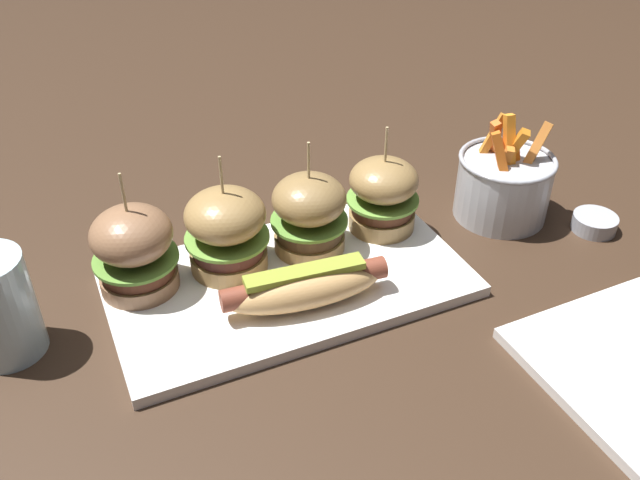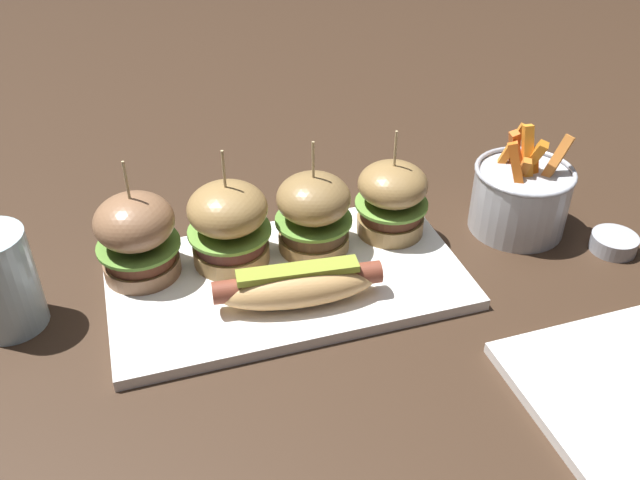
# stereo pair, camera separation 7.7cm
# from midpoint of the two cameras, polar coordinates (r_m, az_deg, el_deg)

# --- Properties ---
(ground_plane) EXTENTS (3.00, 3.00, 0.00)m
(ground_plane) POSITION_cam_midpoint_polar(r_m,az_deg,el_deg) (0.79, -5.45, -3.97)
(ground_plane) COLOR #382619
(platter_main) EXTENTS (0.40, 0.22, 0.01)m
(platter_main) POSITION_cam_midpoint_polar(r_m,az_deg,el_deg) (0.79, -5.48, -3.58)
(platter_main) COLOR white
(platter_main) RESTS_ON ground
(hot_dog) EXTENTS (0.18, 0.07, 0.05)m
(hot_dog) POSITION_cam_midpoint_polar(r_m,az_deg,el_deg) (0.73, -4.49, -4.01)
(hot_dog) COLOR tan
(hot_dog) RESTS_ON platter_main
(slider_far_left) EXTENTS (0.09, 0.09, 0.15)m
(slider_far_left) POSITION_cam_midpoint_polar(r_m,az_deg,el_deg) (0.78, -18.05, -0.83)
(slider_far_left) COLOR #906646
(slider_far_left) RESTS_ON platter_main
(slider_center_left) EXTENTS (0.10, 0.10, 0.14)m
(slider_center_left) POSITION_cam_midpoint_polar(r_m,az_deg,el_deg) (0.78, -10.64, 0.72)
(slider_center_left) COLOR #9E7B47
(slider_center_left) RESTS_ON platter_main
(slider_center_right) EXTENTS (0.09, 0.09, 0.14)m
(slider_center_right) POSITION_cam_midpoint_polar(r_m,az_deg,el_deg) (0.80, -3.67, 2.18)
(slider_center_right) COLOR olive
(slider_center_right) RESTS_ON platter_main
(slider_far_right) EXTENTS (0.09, 0.09, 0.14)m
(slider_far_right) POSITION_cam_midpoint_polar(r_m,az_deg,el_deg) (0.84, 2.67, 3.76)
(slider_far_right) COLOR olive
(slider_far_right) RESTS_ON platter_main
(fries_bucket) EXTENTS (0.12, 0.12, 0.14)m
(fries_bucket) POSITION_cam_midpoint_polar(r_m,az_deg,el_deg) (0.91, 12.75, 4.48)
(fries_bucket) COLOR #B7BABF
(fries_bucket) RESTS_ON ground
(sauce_ramekin) EXTENTS (0.06, 0.06, 0.02)m
(sauce_ramekin) POSITION_cam_midpoint_polar(r_m,az_deg,el_deg) (0.93, 19.80, 1.31)
(sauce_ramekin) COLOR #A8AAB2
(sauce_ramekin) RESTS_ON ground
(side_plate) EXTENTS (0.21, 0.21, 0.01)m
(side_plate) POSITION_cam_midpoint_polar(r_m,az_deg,el_deg) (0.74, 22.52, -9.91)
(side_plate) COLOR white
(side_plate) RESTS_ON ground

